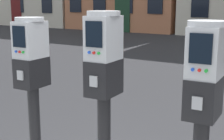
% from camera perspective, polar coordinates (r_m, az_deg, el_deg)
% --- Properties ---
extents(parking_meter_near_kerb, '(0.23, 0.26, 1.52)m').
position_cam_1_polar(parking_meter_near_kerb, '(2.65, -13.52, -1.42)').
color(parking_meter_near_kerb, black).
rests_on(parking_meter_near_kerb, sidewalk_slab).
extents(parking_meter_twin_adjacent, '(0.23, 0.26, 1.57)m').
position_cam_1_polar(parking_meter_twin_adjacent, '(2.22, -1.41, -2.61)').
color(parking_meter_twin_adjacent, black).
rests_on(parking_meter_twin_adjacent, sidewalk_slab).
extents(parking_meter_end_of_row, '(0.23, 0.26, 1.53)m').
position_cam_1_polar(parking_meter_end_of_row, '(1.94, 15.32, -5.98)').
color(parking_meter_end_of_row, black).
rests_on(parking_meter_end_of_row, sidewalk_slab).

